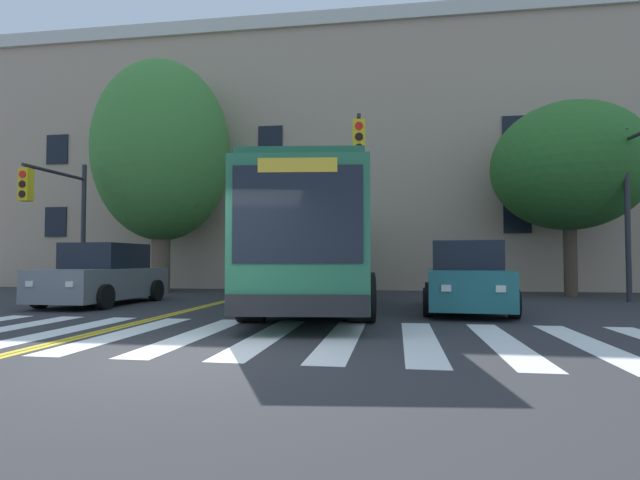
{
  "coord_description": "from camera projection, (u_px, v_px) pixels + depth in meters",
  "views": [
    {
      "loc": [
        2.74,
        -6.42,
        1.3
      ],
      "look_at": [
        0.77,
        6.47,
        1.82
      ],
      "focal_mm": 28.0,
      "sensor_mm": 36.0,
      "label": 1
    }
  ],
  "objects": [
    {
      "name": "crosswalk",
      "position": [
        267.0,
        336.0,
        8.42
      ],
      "size": [
        13.33,
        4.39,
        0.01
      ],
      "color": "white",
      "rests_on": "ground"
    },
    {
      "name": "street_tree_curbside_small",
      "position": [
        162.0,
        151.0,
        20.43
      ],
      "size": [
        7.57,
        7.53,
        9.48
      ],
      "color": "brown",
      "rests_on": "ground"
    },
    {
      "name": "car_teal_far_lane",
      "position": [
        466.0,
        279.0,
        12.61
      ],
      "size": [
        2.32,
        4.7,
        1.76
      ],
      "color": "#236B70",
      "rests_on": "ground"
    },
    {
      "name": "traffic_light_far_corner",
      "position": [
        59.0,
        206.0,
        16.59
      ],
      "size": [
        0.35,
        2.98,
        4.71
      ],
      "color": "#28282D",
      "rests_on": "ground"
    },
    {
      "name": "traffic_light_overhead",
      "position": [
        357.0,
        180.0,
        16.11
      ],
      "size": [
        0.68,
        4.45,
        5.67
      ],
      "color": "#28282D",
      "rests_on": "ground"
    },
    {
      "name": "lane_line_yellow_outer",
      "position": [
        281.0,
        288.0,
        22.7
      ],
      "size": [
        0.12,
        36.0,
        0.01
      ],
      "primitive_type": "cube",
      "color": "gold",
      "rests_on": "ground"
    },
    {
      "name": "city_bus",
      "position": [
        315.0,
        243.0,
        14.06
      ],
      "size": [
        3.74,
        12.06,
        3.24
      ],
      "color": "#28704C",
      "rests_on": "ground"
    },
    {
      "name": "lane_line_yellow_inner",
      "position": [
        277.0,
        288.0,
        22.73
      ],
      "size": [
        0.12,
        36.0,
        0.01
      ],
      "primitive_type": "cube",
      "color": "gold",
      "rests_on": "ground"
    },
    {
      "name": "ground_plane",
      "position": [
        191.0,
        356.0,
        6.71
      ],
      "size": [
        120.0,
        120.0,
        0.0
      ],
      "primitive_type": "plane",
      "color": "#303033"
    },
    {
      "name": "car_grey_near_lane",
      "position": [
        104.0,
        277.0,
        14.53
      ],
      "size": [
        2.14,
        4.5,
        1.77
      ],
      "color": "slate",
      "rests_on": "ground"
    },
    {
      "name": "street_tree_curbside_large",
      "position": [
        569.0,
        167.0,
        17.89
      ],
      "size": [
        7.51,
        7.48,
        6.95
      ],
      "color": "#4C3D2D",
      "rests_on": "ground"
    },
    {
      "name": "building_facade",
      "position": [
        390.0,
        166.0,
        25.77
      ],
      "size": [
        38.97,
        9.22,
        12.32
      ],
      "color": "tan",
      "rests_on": "ground"
    }
  ]
}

